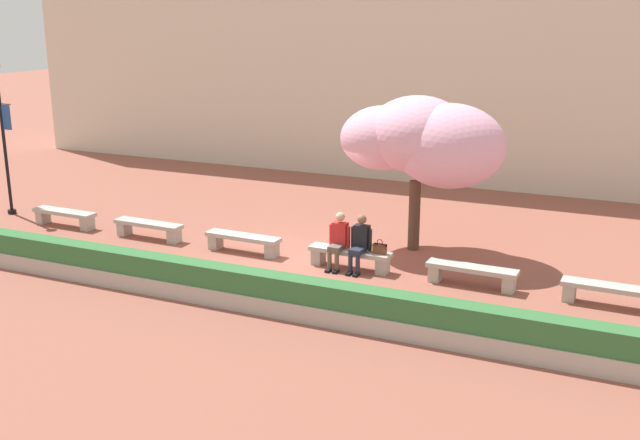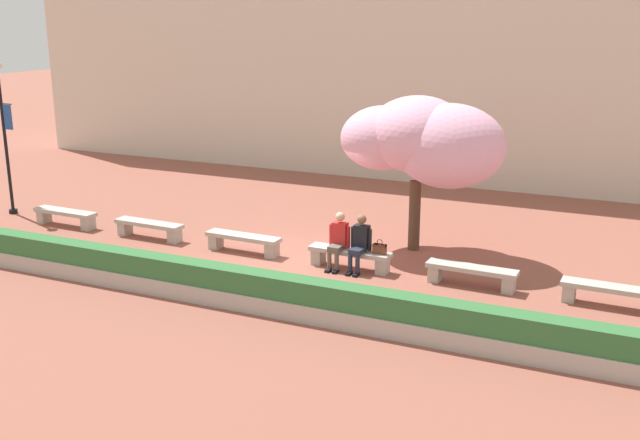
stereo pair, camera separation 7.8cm
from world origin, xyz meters
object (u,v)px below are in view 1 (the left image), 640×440
Objects in this scene: stone_bench_east_end at (472,273)px; stone_bench_far_east at (612,292)px; stone_bench_near_east at (350,255)px; stone_bench_near_west at (149,227)px; handbag at (380,248)px; person_seated_left at (338,238)px; stone_bench_west_end at (64,215)px; stone_bench_center at (243,241)px; cherry_tree_main at (422,140)px; lamp_post_with_banner at (2,124)px; person_seated_right at (360,241)px.

stone_bench_far_east is (2.80, 0.00, 0.00)m from stone_bench_east_end.
stone_bench_near_west is at bearing -180.00° from stone_bench_near_east.
handbag reaches higher than stone_bench_east_end.
stone_bench_near_east is 5.61m from stone_bench_far_east.
stone_bench_near_east is 0.76m from handbag.
stone_bench_west_end is at bearing 179.62° from person_seated_left.
cherry_tree_main is (3.83, 1.90, 2.44)m from stone_bench_center.
person_seated_left reaches higher than stone_bench_near_east.
lamp_post_with_banner is at bearing 178.60° from stone_bench_far_east.
handbag is (-2.09, -0.00, 0.27)m from stone_bench_east_end.
lamp_post_with_banner is at bearing 177.88° from stone_bench_near_east.
handbag is 2.90m from cherry_tree_main.
stone_bench_east_end is at bearing 0.00° from stone_bench_west_end.
stone_bench_east_end is at bearing 1.20° from person_seated_right.
person_seated_left is 0.30× the size of lamp_post_with_banner.
stone_bench_east_end is at bearing -0.00° from stone_bench_near_east.
stone_bench_far_east is 1.51× the size of person_seated_left.
stone_bench_far_east is 5.75× the size of handbag.
stone_bench_center is (2.80, -0.00, 0.00)m from stone_bench_near_west.
lamp_post_with_banner is (-2.35, 0.40, 2.30)m from stone_bench_west_end.
stone_bench_near_east is 1.51× the size of person_seated_right.
lamp_post_with_banner is (-10.76, 0.40, 2.30)m from stone_bench_near_east.
person_seated_left is 0.32× the size of cherry_tree_main.
stone_bench_west_end is at bearing 180.00° from stone_bench_near_west.
handbag is at bearing -0.01° from stone_bench_west_end.
stone_bench_west_end is 14.01m from stone_bench_far_east.
stone_bench_east_end is 1.00× the size of stone_bench_far_east.
person_seated_left is 0.52m from person_seated_right.
stone_bench_far_east is 5.88m from person_seated_left.
person_seated_left reaches higher than stone_bench_east_end.
stone_bench_near_east is at bearing 179.84° from handbag.
stone_bench_near_west is 7.32m from cherry_tree_main.
stone_bench_center and stone_bench_near_east have the same top height.
stone_bench_near_east is 1.00× the size of stone_bench_east_end.
person_seated_left is (-5.87, -0.05, 0.39)m from stone_bench_far_east.
stone_bench_west_end and stone_bench_center have the same top height.
stone_bench_near_east and stone_bench_east_end have the same top height.
stone_bench_center is at bearing -180.00° from stone_bench_east_end.
stone_bench_west_end is 0.45× the size of lamp_post_with_banner.
person_seated_right reaches higher than stone_bench_east_end.
stone_bench_center is at bearing -0.00° from stone_bench_near_west.
cherry_tree_main is (1.29, 1.95, 2.05)m from person_seated_left.
stone_bench_near_west and stone_bench_near_east have the same top height.
stone_bench_far_east is (5.61, -0.00, 0.00)m from stone_bench_near_east.
stone_bench_center is at bearing 179.00° from person_seated_right.
lamp_post_with_banner reaches higher than stone_bench_near_west.
stone_bench_near_east is 1.00× the size of stone_bench_far_east.
person_seated_left is (8.14, -0.05, 0.39)m from stone_bench_west_end.
cherry_tree_main reaches higher than person_seated_right.
handbag reaches higher than stone_bench_west_end.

